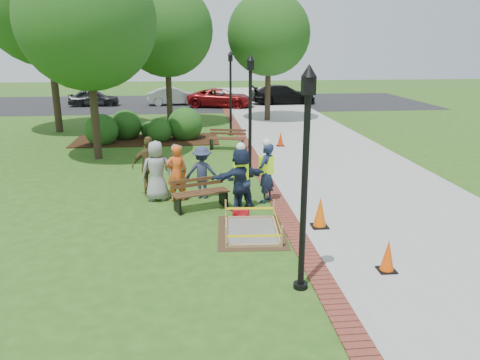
{
  "coord_description": "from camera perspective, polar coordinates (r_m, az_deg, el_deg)",
  "views": [
    {
      "loc": [
        -0.78,
        -11.02,
        4.59
      ],
      "look_at": [
        0.5,
        1.2,
        1.0
      ],
      "focal_mm": 35.0,
      "sensor_mm": 36.0,
      "label": 1
    }
  ],
  "objects": [
    {
      "name": "lamp_mid",
      "position": [
        16.28,
        1.25,
        8.84
      ],
      "size": [
        0.28,
        0.28,
        4.26
      ],
      "color": "black",
      "rests_on": "ground"
    },
    {
      "name": "parked_car_a",
      "position": [
        37.89,
        -17.31,
        8.61
      ],
      "size": [
        2.11,
        4.35,
        1.38
      ],
      "primitive_type": "imported",
      "rotation": [
        0.0,
        0.0,
        1.64
      ],
      "color": "#262628",
      "rests_on": "ground"
    },
    {
      "name": "cone_back",
      "position": [
        12.23,
        9.73,
        -3.98
      ],
      "size": [
        0.42,
        0.42,
        0.83
      ],
      "color": "black",
      "rests_on": "ground"
    },
    {
      "name": "wet_concrete_pad",
      "position": [
        11.83,
        1.42,
        -5.32
      ],
      "size": [
        1.86,
        2.42,
        0.55
      ],
      "color": "#47331E",
      "rests_on": "ground"
    },
    {
      "name": "casual_person_d",
      "position": [
        14.73,
        -10.91,
        1.63
      ],
      "size": [
        0.6,
        0.39,
        1.87
      ],
      "color": "brown",
      "rests_on": "ground"
    },
    {
      "name": "cone_far",
      "position": [
        21.81,
        4.97,
        4.96
      ],
      "size": [
        0.34,
        0.34,
        0.68
      ],
      "color": "black",
      "rests_on": "ground"
    },
    {
      "name": "shrub_b",
      "position": [
        24.27,
        -13.66,
        4.93
      ],
      "size": [
        1.57,
        1.57,
        1.57
      ],
      "primitive_type": "sphere",
      "color": "#1E4F16",
      "rests_on": "ground"
    },
    {
      "name": "ground",
      "position": [
        11.96,
        -1.8,
        -6.29
      ],
      "size": [
        100.0,
        100.0,
        0.0
      ],
      "primitive_type": "plane",
      "color": "#285116",
      "rests_on": "ground"
    },
    {
      "name": "casual_person_c",
      "position": [
        14.41,
        -7.79,
        1.06
      ],
      "size": [
        0.63,
        0.54,
        1.68
      ],
      "color": "silver",
      "rests_on": "ground"
    },
    {
      "name": "bench_far",
      "position": [
        21.09,
        -1.57,
        4.5
      ],
      "size": [
        1.73,
        0.91,
        0.89
      ],
      "color": "#512A1B",
      "rests_on": "ground"
    },
    {
      "name": "tree_far",
      "position": [
        26.98,
        -22.63,
        19.59
      ],
      "size": [
        6.64,
        6.64,
        10.02
      ],
      "color": "#3D2D1E",
      "rests_on": "ground"
    },
    {
      "name": "cone_front",
      "position": [
        10.29,
        17.56,
        -8.85
      ],
      "size": [
        0.37,
        0.37,
        0.73
      ],
      "color": "black",
      "rests_on": "ground"
    },
    {
      "name": "tree_right",
      "position": [
        29.08,
        3.51,
        17.32
      ],
      "size": [
        4.91,
        4.91,
        7.6
      ],
      "color": "#3D2D1E",
      "rests_on": "ground"
    },
    {
      "name": "shrub_a",
      "position": [
        23.2,
        -16.4,
        4.22
      ],
      "size": [
        1.55,
        1.55,
        1.55
      ],
      "primitive_type": "sphere",
      "color": "#1E4F16",
      "rests_on": "ground"
    },
    {
      "name": "parked_car_d",
      "position": [
        37.62,
        5.25,
        9.22
      ],
      "size": [
        2.45,
        5.06,
        1.61
      ],
      "primitive_type": "imported",
      "rotation": [
        0.0,
        0.0,
        1.63
      ],
      "color": "black",
      "rests_on": "ground"
    },
    {
      "name": "parking_lot",
      "position": [
        38.3,
        -4.82,
        9.36
      ],
      "size": [
        36.0,
        12.0,
        0.01
      ],
      "primitive_type": "cube",
      "color": "black",
      "rests_on": "ground"
    },
    {
      "name": "bench_near",
      "position": [
        13.49,
        -4.82,
        -2.41
      ],
      "size": [
        1.7,
        1.03,
        0.88
      ],
      "color": "#57351D",
      "rests_on": "ground"
    },
    {
      "name": "hivis_worker_c",
      "position": [
        13.35,
        0.08,
        0.29
      ],
      "size": [
        0.6,
        0.45,
        1.83
      ],
      "color": "#171D3C",
      "rests_on": "ground"
    },
    {
      "name": "lamp_far",
      "position": [
        24.19,
        -1.16,
        11.28
      ],
      "size": [
        0.28,
        0.28,
        4.26
      ],
      "color": "black",
      "rests_on": "ground"
    },
    {
      "name": "casual_person_b",
      "position": [
        14.1,
        -7.73,
        0.82
      ],
      "size": [
        0.62,
        0.47,
        1.73
      ],
      "color": "#EC571B",
      "rests_on": "ground"
    },
    {
      "name": "shrub_e",
      "position": [
        24.25,
        -10.85,
        5.09
      ],
      "size": [
        0.92,
        0.92,
        0.92
      ],
      "primitive_type": "sphere",
      "color": "#1E4F16",
      "rests_on": "ground"
    },
    {
      "name": "shrub_c",
      "position": [
        23.23,
        -9.69,
        4.66
      ],
      "size": [
        1.23,
        1.23,
        1.23
      ],
      "primitive_type": "sphere",
      "color": "#1E4F16",
      "rests_on": "ground"
    },
    {
      "name": "mulch_bed",
      "position": [
        23.57,
        -11.3,
        4.79
      ],
      "size": [
        7.0,
        3.0,
        0.05
      ],
      "primitive_type": "cube",
      "color": "#381E0F",
      "rests_on": "ground"
    },
    {
      "name": "shrub_d",
      "position": [
        23.57,
        -6.65,
        4.95
      ],
      "size": [
        1.73,
        1.73,
        1.73
      ],
      "primitive_type": "sphere",
      "color": "#1E4F16",
      "rests_on": "ground"
    },
    {
      "name": "toolbox",
      "position": [
        12.88,
        0.11,
        -4.08
      ],
      "size": [
        0.47,
        0.36,
        0.21
      ],
      "primitive_type": "cube",
      "rotation": [
        0.0,
        0.0,
        -0.36
      ],
      "color": "#B80E17",
      "rests_on": "ground"
    },
    {
      "name": "sidewalk",
      "position": [
        22.27,
        9.23,
        4.21
      ],
      "size": [
        6.0,
        60.0,
        0.02
      ],
      "primitive_type": "cube",
      "color": "#9E9E99",
      "rests_on": "ground"
    },
    {
      "name": "lamp_near",
      "position": [
        8.53,
        7.97,
        1.82
      ],
      "size": [
        0.28,
        0.28,
        4.26
      ],
      "color": "black",
      "rests_on": "ground"
    },
    {
      "name": "tree_left",
      "position": [
        19.8,
        -18.19,
        17.95
      ],
      "size": [
        5.33,
        5.33,
        8.1
      ],
      "color": "#3D2D1E",
      "rests_on": "ground"
    },
    {
      "name": "parked_car_b",
      "position": [
        37.22,
        -8.0,
        9.05
      ],
      "size": [
        2.34,
        4.66,
        1.47
      ],
      "primitive_type": "imported",
      "rotation": [
        0.0,
        0.0,
        1.66
      ],
      "color": "#B7B8BD",
      "rests_on": "ground"
    },
    {
      "name": "casual_person_a",
      "position": [
        14.26,
        -10.14,
        1.1
      ],
      "size": [
        0.62,
        0.43,
        1.83
      ],
      "color": "gray",
      "rests_on": "ground"
    },
    {
      "name": "hivis_worker_b",
      "position": [
        13.87,
        3.21,
        1.1
      ],
      "size": [
        0.64,
        0.68,
        1.94
      ],
      "color": "#18293F",
      "rests_on": "ground"
    },
    {
      "name": "casual_person_e",
      "position": [
        14.33,
        -4.63,
        0.94
      ],
      "size": [
        0.56,
        0.41,
        1.62
      ],
      "color": "#2F3453",
      "rests_on": "ground"
    },
    {
      "name": "tree_back",
      "position": [
        27.47,
        -8.96,
        17.6
      ],
      "size": [
        5.15,
        5.15,
        7.89
      ],
      "color": "#3D2D1E",
      "rests_on": "ground"
    },
    {
      "name": "hivis_worker_a",
      "position": [
        13.22,
        0.09,
        0.39
      ],
      "size": [
        0.68,
        0.56,
        1.96
      ],
      "color": "#1A2944",
      "rests_on": "ground"
    },
    {
      "name": "parked_car_c",
      "position": [
        35.63,
        -2.34,
        8.87
      ],
      "size": [
        3.04,
        4.9,
        1.48
      ],
      "primitive_type": "imported",
      "rotation": [
        0.0,
        0.0,
        1.32
      ],
      "color": "maroon",
      "rests_on": "ground"
    },
    {
      "name": "brick_edging",
      "position": [
        21.66,
        0.87,
        4.09
      ],
      "size": [
        0.5,
        60.0,
        0.03
      ],
      "primitive_type": "cube",
      "color": "maroon",
      "rests_on": "ground"
    }
  ]
}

